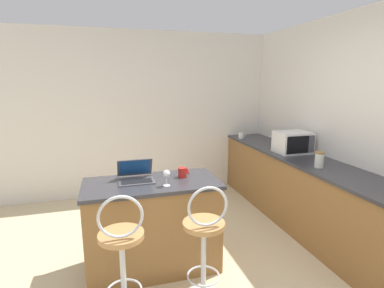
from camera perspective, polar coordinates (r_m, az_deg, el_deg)
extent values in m
cube|color=silver|center=(4.91, -7.86, 5.60)|extent=(12.00, 0.06, 2.60)
cube|color=olive|center=(3.07, -7.46, -15.40)|extent=(1.25, 0.59, 0.86)
cube|color=#333338|center=(2.89, -7.70, -7.49)|extent=(1.28, 0.62, 0.03)
cube|color=olive|center=(4.19, 19.43, -8.35)|extent=(0.59, 3.27, 0.86)
cube|color=#333338|center=(4.06, 19.87, -2.40)|extent=(0.62, 3.30, 0.03)
cylinder|color=silver|center=(2.56, -12.92, -23.64)|extent=(0.04, 0.04, 0.69)
cylinder|color=#B7844C|center=(2.37, -13.34, -16.60)|extent=(0.34, 0.34, 0.04)
torus|color=silver|center=(2.20, -13.46, -13.37)|extent=(0.32, 0.02, 0.32)
cylinder|color=silver|center=(2.65, 2.19, -21.91)|extent=(0.04, 0.04, 0.69)
torus|color=silver|center=(2.72, 2.17, -23.79)|extent=(0.28, 0.28, 0.02)
cylinder|color=#B7844C|center=(2.47, 2.25, -15.03)|extent=(0.34, 0.34, 0.04)
torus|color=silver|center=(2.31, 3.03, -11.81)|extent=(0.32, 0.02, 0.32)
cube|color=#47474C|center=(2.90, -10.53, -7.03)|extent=(0.34, 0.22, 0.01)
cube|color=black|center=(2.88, -10.50, -7.01)|extent=(0.29, 0.12, 0.00)
cube|color=#47474C|center=(2.99, -10.84, -4.40)|extent=(0.34, 0.11, 0.18)
cube|color=#19478C|center=(2.98, -10.84, -4.37)|extent=(0.30, 0.09, 0.15)
cube|color=white|center=(4.19, 18.65, 0.33)|extent=(0.45, 0.33, 0.28)
cube|color=black|center=(4.03, 19.52, -0.17)|extent=(0.31, 0.01, 0.22)
cube|color=#4C4C51|center=(4.15, 21.79, 0.00)|extent=(0.09, 0.01, 0.22)
cylinder|color=silver|center=(2.76, -4.85, -7.91)|extent=(0.07, 0.07, 0.00)
cylinder|color=silver|center=(2.75, -4.86, -7.04)|extent=(0.01, 0.01, 0.08)
sphere|color=silver|center=(2.73, -4.89, -5.65)|extent=(0.07, 0.07, 0.07)
cylinder|color=silver|center=(3.59, 23.08, -2.91)|extent=(0.10, 0.10, 0.16)
cylinder|color=olive|center=(3.57, 23.20, -1.53)|extent=(0.10, 0.10, 0.02)
cylinder|color=red|center=(2.98, -1.86, -5.44)|extent=(0.08, 0.08, 0.10)
torus|color=red|center=(2.99, -0.85, -5.27)|extent=(0.01, 0.06, 0.06)
cylinder|color=white|center=(5.03, 9.35, 1.57)|extent=(0.09, 0.09, 0.09)
torus|color=white|center=(5.05, 9.92, 1.65)|extent=(0.01, 0.06, 0.06)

